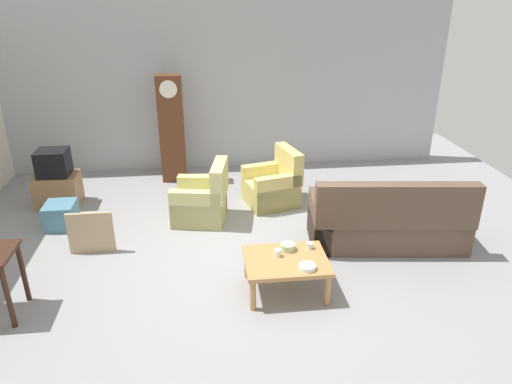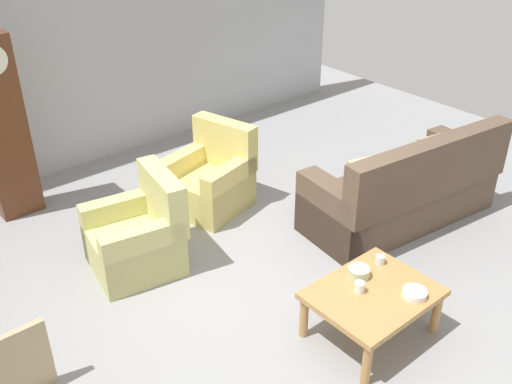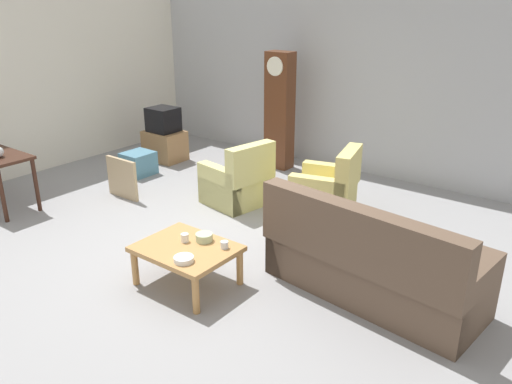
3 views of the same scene
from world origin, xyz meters
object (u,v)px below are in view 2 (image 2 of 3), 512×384
at_px(coffee_table_wood, 373,298).
at_px(bowl_white_stacked, 414,293).
at_px(armchair_olive_near, 139,238).
at_px(bowl_shallow_green, 359,272).
at_px(armchair_olive_far, 210,181).
at_px(framed_picture_leaning, 8,370).
at_px(couch_floral, 404,191).
at_px(cup_blue_rimmed, 380,259).
at_px(grandfather_clock, 3,129).
at_px(cup_white_porcelain, 360,287).

bearing_deg(coffee_table_wood, bowl_white_stacked, -49.75).
relative_size(armchair_olive_near, bowl_shallow_green, 5.19).
height_order(armchair_olive_far, framed_picture_leaning, armchair_olive_far).
xyz_separation_m(framed_picture_leaning, bowl_shallow_green, (2.50, -0.96, 0.17)).
distance_m(couch_floral, cup_blue_rimmed, 1.43).
relative_size(grandfather_clock, cup_blue_rimmed, 24.44).
height_order(couch_floral, armchair_olive_near, couch_floral).
relative_size(armchair_olive_near, grandfather_clock, 0.48).
bearing_deg(bowl_white_stacked, framed_picture_leaning, 152.07).
bearing_deg(bowl_shallow_green, couch_floral, 24.61).
bearing_deg(armchair_olive_near, armchair_olive_far, 21.79).
relative_size(coffee_table_wood, cup_blue_rimmed, 12.14).
bearing_deg(couch_floral, framed_picture_leaning, 176.24).
xyz_separation_m(armchair_olive_near, bowl_white_stacked, (1.14, -2.22, 0.15)).
xyz_separation_m(armchair_olive_far, bowl_shallow_green, (-0.16, -2.24, 0.16)).
bearing_deg(framed_picture_leaning, armchair_olive_far, 25.78).
relative_size(grandfather_clock, bowl_white_stacked, 10.08).
relative_size(cup_blue_rimmed, bowl_white_stacked, 0.41).
bearing_deg(armchair_olive_near, grandfather_clock, 106.20).
distance_m(coffee_table_wood, bowl_white_stacked, 0.32).
distance_m(framed_picture_leaning, cup_blue_rimmed, 2.93).
distance_m(grandfather_clock, bowl_white_stacked, 4.30).
height_order(armchair_olive_near, armchair_olive_far, same).
bearing_deg(armchair_olive_far, cup_blue_rimmed, -87.18).
relative_size(coffee_table_wood, grandfather_clock, 0.50).
bearing_deg(bowl_shallow_green, armchair_olive_near, 119.34).
xyz_separation_m(coffee_table_wood, grandfather_clock, (-1.44, 3.70, 0.61)).
height_order(cup_white_porcelain, cup_blue_rimmed, cup_white_porcelain).
xyz_separation_m(framed_picture_leaning, bowl_white_stacked, (2.64, -1.40, 0.16)).
bearing_deg(framed_picture_leaning, couch_floral, -3.76).
bearing_deg(bowl_shallow_green, bowl_white_stacked, -71.94).
height_order(bowl_white_stacked, bowl_shallow_green, bowl_shallow_green).
xyz_separation_m(cup_white_porcelain, cup_blue_rimmed, (0.41, 0.14, -0.01)).
bearing_deg(bowl_white_stacked, armchair_olive_near, 117.26).
distance_m(armchair_olive_near, framed_picture_leaning, 1.71).
bearing_deg(cup_blue_rimmed, bowl_white_stacked, -106.04).
height_order(coffee_table_wood, grandfather_clock, grandfather_clock).
distance_m(coffee_table_wood, bowl_shallow_green, 0.24).
distance_m(armchair_olive_far, coffee_table_wood, 2.46).
bearing_deg(armchair_olive_near, cup_blue_rimmed, -54.43).
bearing_deg(bowl_shallow_green, framed_picture_leaning, 158.97).
bearing_deg(framed_picture_leaning, grandfather_clock, 68.56).
bearing_deg(armchair_olive_far, coffee_table_wood, -95.04).
xyz_separation_m(grandfather_clock, cup_blue_rimmed, (1.77, -3.50, -0.51)).
xyz_separation_m(cup_blue_rimmed, bowl_white_stacked, (-0.13, -0.44, -0.01)).
distance_m(framed_picture_leaning, bowl_white_stacked, 2.99).
bearing_deg(cup_white_porcelain, armchair_olive_far, 82.74).
height_order(armchair_olive_near, grandfather_clock, grandfather_clock).
bearing_deg(cup_blue_rimmed, armchair_olive_far, 92.82).
relative_size(coffee_table_wood, cup_white_porcelain, 10.90).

